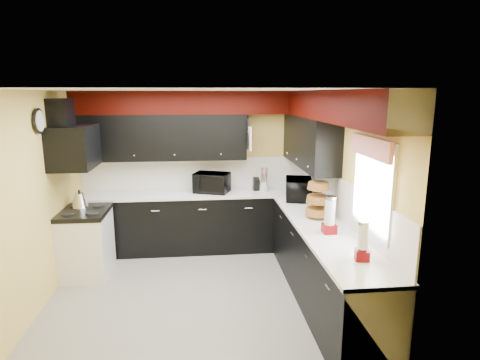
{
  "coord_description": "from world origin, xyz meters",
  "views": [
    {
      "loc": [
        0.06,
        -4.63,
        2.46
      ],
      "look_at": [
        0.63,
        0.79,
        1.28
      ],
      "focal_mm": 30.0,
      "sensor_mm": 36.0,
      "label": 1
    }
  ],
  "objects_px": {
    "utensil_crock": "(264,186)",
    "knife_block": "(256,184)",
    "toaster_oven": "(212,183)",
    "microwave": "(299,189)",
    "kettle": "(80,200)"
  },
  "relations": [
    {
      "from": "utensil_crock",
      "to": "microwave",
      "type": "bearing_deg",
      "value": -53.0
    },
    {
      "from": "utensil_crock",
      "to": "kettle",
      "type": "distance_m",
      "value": 2.74
    },
    {
      "from": "toaster_oven",
      "to": "kettle",
      "type": "height_order",
      "value": "toaster_oven"
    },
    {
      "from": "toaster_oven",
      "to": "microwave",
      "type": "height_order",
      "value": "same"
    },
    {
      "from": "knife_block",
      "to": "kettle",
      "type": "relative_size",
      "value": 0.92
    },
    {
      "from": "utensil_crock",
      "to": "kettle",
      "type": "xyz_separation_m",
      "value": [
        -2.68,
        -0.59,
        0.01
      ]
    },
    {
      "from": "toaster_oven",
      "to": "microwave",
      "type": "xyz_separation_m",
      "value": [
        1.26,
        -0.56,
        -0.0
      ]
    },
    {
      "from": "microwave",
      "to": "kettle",
      "type": "relative_size",
      "value": 2.52
    },
    {
      "from": "utensil_crock",
      "to": "knife_block",
      "type": "xyz_separation_m",
      "value": [
        -0.12,
        0.03,
        0.03
      ]
    },
    {
      "from": "microwave",
      "to": "knife_block",
      "type": "height_order",
      "value": "microwave"
    },
    {
      "from": "microwave",
      "to": "toaster_oven",
      "type": "bearing_deg",
      "value": 77.69
    },
    {
      "from": "utensil_crock",
      "to": "knife_block",
      "type": "distance_m",
      "value": 0.13
    },
    {
      "from": "knife_block",
      "to": "toaster_oven",
      "type": "bearing_deg",
      "value": -179.22
    },
    {
      "from": "utensil_crock",
      "to": "knife_block",
      "type": "height_order",
      "value": "knife_block"
    },
    {
      "from": "toaster_oven",
      "to": "knife_block",
      "type": "bearing_deg",
      "value": 23.71
    }
  ]
}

